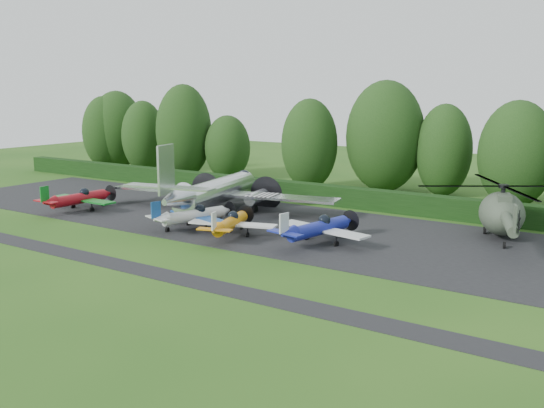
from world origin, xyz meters
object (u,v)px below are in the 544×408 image
Objects in this scene: transport_plane at (214,191)px; light_plane_red at (79,198)px; light_plane_blue at (319,228)px; light_plane_orange at (231,223)px; light_plane_white at (194,215)px; helicopter at (502,210)px.

transport_plane is 13.29m from light_plane_red.
light_plane_red is at bearing 173.01° from light_plane_blue.
light_plane_red is at bearing -163.71° from light_plane_orange.
light_plane_white reaches higher than light_plane_orange.
transport_plane is 2.89× the size of light_plane_red.
light_plane_blue is (25.66, 1.61, 0.03)m from light_plane_red.
light_plane_white is (2.85, -6.22, -0.91)m from transport_plane.
helicopter is at bearing 16.06° from light_plane_red.
light_plane_orange is at bearing -24.32° from light_plane_white.
transport_plane is at bearing -151.02° from helicopter.
light_plane_orange is (18.73, -0.33, -0.08)m from light_plane_red.
light_plane_blue is (14.08, -4.85, -0.83)m from transport_plane.
light_plane_orange is 0.91× the size of light_plane_blue.
transport_plane reaches higher than helicopter.
transport_plane is 2.82× the size of light_plane_blue.
transport_plane is at bearing 97.95° from light_plane_white.
light_plane_red is 1.05× the size of light_plane_white.
light_plane_blue is (6.93, 1.94, 0.11)m from light_plane_orange.
light_plane_blue is at bearing 32.96° from light_plane_orange.
transport_plane is 14.92m from light_plane_blue.
light_plane_red is 0.98× the size of light_plane_blue.
light_plane_white is 0.93× the size of light_plane_blue.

